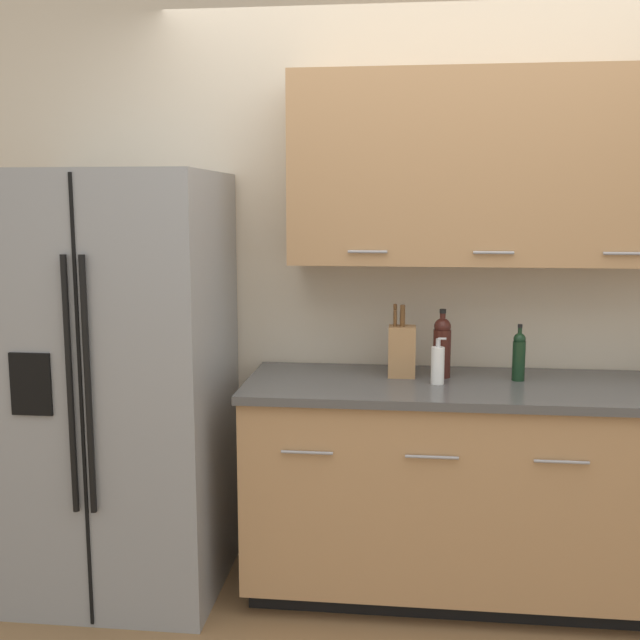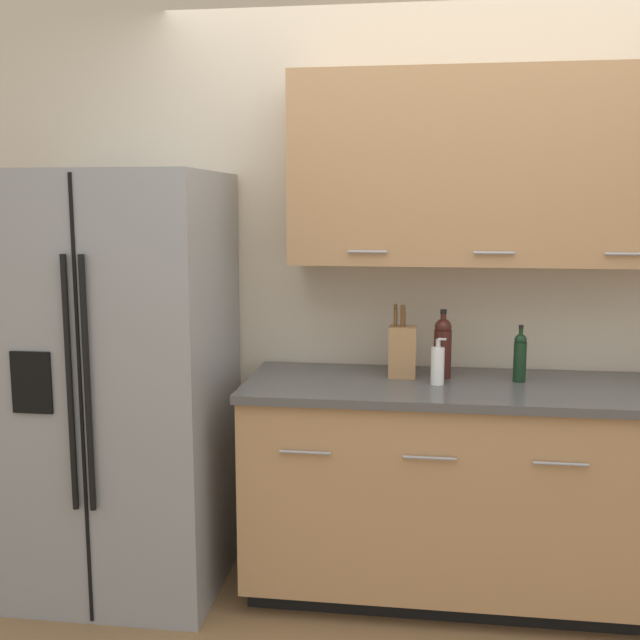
% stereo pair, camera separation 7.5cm
% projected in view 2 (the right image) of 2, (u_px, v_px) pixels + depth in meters
% --- Properties ---
extents(wall_back, '(10.00, 0.39, 2.60)m').
position_uv_depth(wall_back, '(455.00, 257.00, 3.29)').
color(wall_back, beige).
rests_on(wall_back, ground_plane).
extents(counter_unit, '(2.00, 0.64, 0.92)m').
position_uv_depth(counter_unit, '(485.00, 490.00, 3.12)').
color(counter_unit, black).
rests_on(counter_unit, ground_plane).
extents(refrigerator, '(0.86, 0.78, 1.78)m').
position_uv_depth(refrigerator, '(121.00, 384.00, 3.20)').
color(refrigerator, gray).
rests_on(refrigerator, ground_plane).
extents(knife_block, '(0.11, 0.10, 0.31)m').
position_uv_depth(knife_block, '(402.00, 350.00, 3.16)').
color(knife_block, '#A87A4C').
rests_on(knife_block, counter_unit).
extents(wine_bottle, '(0.08, 0.08, 0.29)m').
position_uv_depth(wine_bottle, '(443.00, 347.00, 3.14)').
color(wine_bottle, '#3D1914').
rests_on(wine_bottle, counter_unit).
extents(soap_dispenser, '(0.06, 0.05, 0.19)m').
position_uv_depth(soap_dispenser, '(438.00, 365.00, 3.03)').
color(soap_dispenser, white).
rests_on(soap_dispenser, counter_unit).
extents(oil_bottle, '(0.05, 0.05, 0.24)m').
position_uv_depth(oil_bottle, '(520.00, 356.00, 3.08)').
color(oil_bottle, black).
rests_on(oil_bottle, counter_unit).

